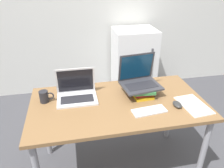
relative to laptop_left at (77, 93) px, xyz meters
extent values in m
cube|color=silver|center=(0.34, 1.59, 0.52)|extent=(8.00, 0.05, 2.70)
cube|color=brown|center=(0.34, -0.14, -0.07)|extent=(1.47, 0.78, 0.03)
cylinder|color=gray|center=(1.02, -0.47, -0.45)|extent=(0.05, 0.05, 0.75)
cylinder|color=gray|center=(-0.34, 0.19, -0.45)|extent=(0.05, 0.05, 0.75)
cylinder|color=gray|center=(1.02, 0.19, -0.45)|extent=(0.05, 0.05, 0.75)
cube|color=silver|center=(0.00, -0.04, -0.04)|extent=(0.34, 0.24, 0.02)
cube|color=#232328|center=(0.00, -0.05, -0.03)|extent=(0.28, 0.13, 0.00)
cube|color=silver|center=(0.00, 0.07, 0.08)|extent=(0.34, 0.03, 0.24)
cube|color=black|center=(0.00, 0.07, 0.08)|extent=(0.31, 0.03, 0.21)
cube|color=gold|center=(0.57, -0.06, -0.04)|extent=(0.17, 0.24, 0.02)
cube|color=maroon|center=(0.57, -0.04, -0.01)|extent=(0.18, 0.22, 0.03)
cube|color=#33753D|center=(0.57, -0.05, 0.02)|extent=(0.20, 0.26, 0.03)
cube|color=#333338|center=(0.56, -0.05, 0.04)|extent=(0.36, 0.30, 0.02)
cube|color=#232328|center=(0.56, -0.07, 0.05)|extent=(0.29, 0.17, 0.00)
cube|color=#333338|center=(0.55, 0.06, 0.17)|extent=(0.33, 0.08, 0.26)
cube|color=#0A2D4C|center=(0.55, 0.05, 0.17)|extent=(0.30, 0.07, 0.22)
cube|color=silver|center=(0.55, -0.32, -0.04)|extent=(0.28, 0.14, 0.01)
cube|color=silver|center=(0.55, -0.32, -0.04)|extent=(0.26, 0.11, 0.00)
ellipsoid|color=#2D2D2D|center=(0.80, -0.29, -0.03)|extent=(0.07, 0.11, 0.03)
cube|color=silver|center=(0.94, -0.32, -0.05)|extent=(0.22, 0.32, 0.01)
cylinder|color=#232328|center=(-0.27, -0.01, 0.00)|extent=(0.07, 0.07, 0.10)
torus|color=#232328|center=(-0.22, -0.01, 0.00)|extent=(0.07, 0.01, 0.07)
cube|color=white|center=(0.90, 1.26, -0.31)|extent=(0.59, 0.50, 1.02)
cube|color=#4C4C51|center=(1.07, 1.00, -0.26)|extent=(0.02, 0.02, 0.51)
camera|label=1|loc=(-0.02, -1.66, 0.96)|focal=35.00mm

